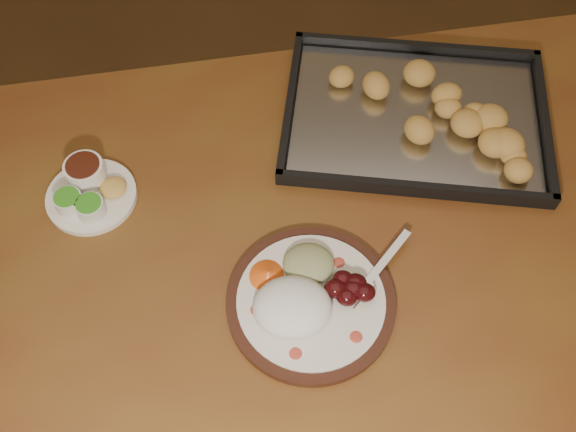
{
  "coord_description": "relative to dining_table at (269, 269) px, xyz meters",
  "views": [
    {
      "loc": [
        0.2,
        -0.72,
        1.7
      ],
      "look_at": [
        0.19,
        -0.14,
        0.77
      ],
      "focal_mm": 40.0,
      "sensor_mm": 36.0,
      "label": 1
    }
  ],
  "objects": [
    {
      "name": "condiment_saucer",
      "position": [
        -0.32,
        0.09,
        0.12
      ],
      "size": [
        0.16,
        0.16,
        0.05
      ],
      "rotation": [
        0.0,
        0.0,
        0.01
      ],
      "color": "white",
      "rests_on": "dining_table"
    },
    {
      "name": "dinner_plate",
      "position": [
        0.07,
        -0.11,
        0.12
      ],
      "size": [
        0.3,
        0.27,
        0.06
      ],
      "rotation": [
        0.0,
        0.0,
        0.45
      ],
      "color": "black",
      "rests_on": "dining_table"
    },
    {
      "name": "baking_tray",
      "position": [
        0.27,
        0.28,
        0.11
      ],
      "size": [
        0.53,
        0.41,
        0.05
      ],
      "rotation": [
        0.0,
        0.0,
        -0.1
      ],
      "color": "black",
      "rests_on": "dining_table"
    },
    {
      "name": "dining_table",
      "position": [
        0.0,
        0.0,
        0.0
      ],
      "size": [
        1.64,
        1.16,
        0.75
      ],
      "rotation": [
        0.0,
        0.0,
        0.19
      ],
      "color": "brown",
      "rests_on": "ground"
    },
    {
      "name": "ground",
      "position": [
        -0.16,
        0.18,
        -0.65
      ],
      "size": [
        4.0,
        4.0,
        0.0
      ],
      "primitive_type": "plane",
      "color": "#4F361B",
      "rests_on": "ground"
    }
  ]
}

